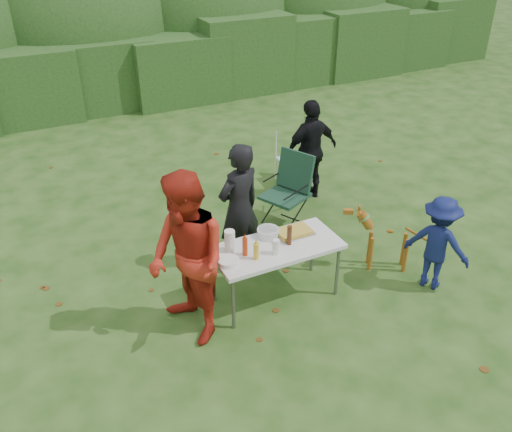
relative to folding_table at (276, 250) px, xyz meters
name	(u,v)px	position (x,y,z in m)	size (l,w,h in m)	color
ground	(268,314)	(-0.22, -0.25, -0.69)	(80.00, 80.00, 0.00)	#1E4211
hedge_row	(103,72)	(-0.22, 7.75, 0.16)	(22.00, 1.40, 1.70)	#23471C
shrub_backdrop	(83,24)	(-0.22, 9.35, 0.91)	(20.00, 2.60, 3.20)	#3D6628
folding_table	(276,250)	(0.00, 0.00, 0.00)	(1.50, 0.70, 0.74)	silver
person_cook	(239,209)	(-0.11, 0.77, 0.18)	(0.63, 0.41, 1.73)	black
person_red_jacket	(188,260)	(-1.11, -0.14, 0.28)	(0.94, 0.73, 1.94)	#B12516
person_black_puffy	(311,151)	(1.69, 2.02, 0.12)	(0.95, 0.39, 1.62)	black
child	(438,243)	(1.85, -0.64, -0.08)	(0.79, 0.45, 1.22)	#10194F
dog	(389,240)	(1.58, -0.10, -0.27)	(0.88, 0.35, 0.83)	#8D5318
camping_chair	(285,192)	(0.92, 1.44, -0.14)	(0.68, 0.68, 1.08)	#1A3D2A
lawn_chair	(295,158)	(1.74, 2.57, -0.24)	(0.53, 0.53, 0.89)	#6BACEA
food_tray	(294,233)	(0.31, 0.13, 0.06)	(0.45, 0.30, 0.02)	#B7B7BA
focaccia_bread	(294,231)	(0.31, 0.13, 0.09)	(0.40, 0.26, 0.04)	gold
mustard_bottle	(256,251)	(-0.32, -0.13, 0.15)	(0.06, 0.06, 0.20)	gold
ketchup_bottle	(245,247)	(-0.40, -0.01, 0.16)	(0.06, 0.06, 0.22)	#AE3510
beer_bottle	(289,235)	(0.15, -0.03, 0.17)	(0.06, 0.06, 0.24)	#47230F
paper_towel_roll	(230,241)	(-0.52, 0.15, 0.18)	(0.12, 0.12, 0.26)	white
cup_stack	(276,247)	(-0.08, -0.14, 0.14)	(0.08, 0.08, 0.18)	white
pasta_bowl	(268,233)	(0.01, 0.22, 0.10)	(0.26, 0.26, 0.10)	silver
plate_stack	(228,261)	(-0.63, -0.07, 0.08)	(0.24, 0.24, 0.05)	white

